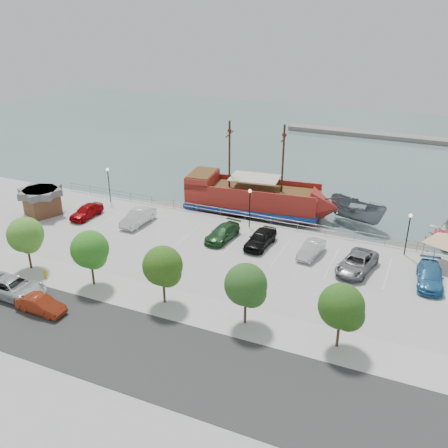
% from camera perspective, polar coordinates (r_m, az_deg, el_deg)
% --- Properties ---
extents(ground, '(160.00, 160.00, 0.00)m').
position_cam_1_polar(ground, '(49.01, 0.13, -4.28)').
color(ground, '#4B6160').
extents(land_slab, '(100.00, 58.00, 1.20)m').
position_cam_1_polar(land_slab, '(34.20, -14.93, -19.21)').
color(land_slab, '#A1A1A1').
rests_on(land_slab, ground).
extents(street, '(100.00, 8.00, 0.04)m').
position_cam_1_polar(street, '(36.75, -10.19, -13.86)').
color(street, '#313131').
rests_on(street, land_slab).
extents(sidewalk, '(100.00, 4.00, 0.05)m').
position_cam_1_polar(sidewalk, '(40.84, -5.56, -9.19)').
color(sidewalk, '#B5B5B5').
rests_on(sidewalk, land_slab).
extents(seawall_railing, '(50.00, 0.06, 1.00)m').
position_cam_1_polar(seawall_railing, '(54.85, 3.39, 0.72)').
color(seawall_railing, gray).
rests_on(seawall_railing, land_slab).
extents(far_shore, '(40.00, 3.00, 0.80)m').
position_cam_1_polar(far_shore, '(97.47, 19.03, 9.39)').
color(far_shore, gray).
rests_on(far_shore, ground).
extents(pirate_ship, '(18.40, 6.85, 11.47)m').
position_cam_1_polar(pirate_ship, '(58.78, 4.54, 2.77)').
color(pirate_ship, maroon).
rests_on(pirate_ship, ground).
extents(patrol_boat, '(7.66, 5.46, 2.78)m').
position_cam_1_polar(patrol_boat, '(58.23, 14.96, 1.20)').
color(patrol_boat, slate).
rests_on(patrol_boat, ground).
extents(dock_west, '(8.05, 3.75, 0.44)m').
position_cam_1_polar(dock_west, '(61.75, -7.48, 2.03)').
color(dock_west, gray).
rests_on(dock_west, ground).
extents(dock_mid, '(7.28, 3.74, 0.40)m').
position_cam_1_polar(dock_mid, '(54.57, 12.59, -1.53)').
color(dock_mid, '#67635E').
rests_on(dock_mid, ground).
extents(dock_east, '(6.77, 4.18, 0.37)m').
position_cam_1_polar(dock_east, '(53.99, 18.78, -2.61)').
color(dock_east, '#6A6459').
rests_on(dock_east, ground).
extents(shed, '(4.87, 4.87, 3.02)m').
position_cam_1_polar(shed, '(60.11, -20.12, 2.51)').
color(shed, brown).
rests_on(shed, land_slab).
extents(canopy_tent, '(5.61, 5.61, 3.64)m').
position_cam_1_polar(canopy_tent, '(49.31, 24.17, -0.99)').
color(canopy_tent, slate).
rests_on(canopy_tent, land_slab).
extents(street_van, '(5.89, 2.75, 1.63)m').
position_cam_1_polar(street_van, '(44.85, -22.92, -6.70)').
color(street_van, '#B3B7B9').
rests_on(street_van, street).
extents(street_sedan, '(4.16, 1.54, 1.36)m').
position_cam_1_polar(street_sedan, '(42.01, -20.20, -8.64)').
color(street_sedan, maroon).
rests_on(street_sedan, street).
extents(fire_hydrant, '(0.28, 0.28, 0.82)m').
position_cam_1_polar(fire_hydrant, '(46.81, -19.74, -5.32)').
color(fire_hydrant, '#F1AE16').
rests_on(fire_hydrant, sidewalk).
extents(lamp_post_left, '(0.36, 0.36, 4.28)m').
position_cam_1_polar(lamp_post_left, '(61.06, -13.08, 5.06)').
color(lamp_post_left, black).
rests_on(lamp_post_left, land_slab).
extents(lamp_post_mid, '(0.36, 0.36, 4.28)m').
position_cam_1_polar(lamp_post_mid, '(52.79, 2.96, 2.60)').
color(lamp_post_mid, black).
rests_on(lamp_post_mid, land_slab).
extents(lamp_post_right, '(0.36, 0.36, 4.28)m').
position_cam_1_polar(lamp_post_right, '(49.94, 20.36, -0.30)').
color(lamp_post_right, black).
rests_on(lamp_post_right, land_slab).
extents(tree_b, '(3.30, 3.20, 5.00)m').
position_cam_1_polar(tree_b, '(47.50, -21.67, -1.32)').
color(tree_b, '#473321').
rests_on(tree_b, sidewalk).
extents(tree_c, '(3.30, 3.20, 5.00)m').
position_cam_1_polar(tree_c, '(43.09, -14.98, -3.00)').
color(tree_c, '#473321').
rests_on(tree_c, sidewalk).
extents(tree_d, '(3.30, 3.20, 5.00)m').
position_cam_1_polar(tree_d, '(39.45, -6.89, -4.98)').
color(tree_d, '#473321').
rests_on(tree_d, sidewalk).
extents(tree_e, '(3.30, 3.20, 5.00)m').
position_cam_1_polar(tree_e, '(36.78, 2.66, -7.16)').
color(tree_e, '#473321').
rests_on(tree_e, sidewalk).
extents(tree_f, '(3.30, 3.20, 5.00)m').
position_cam_1_polar(tree_f, '(35.32, 13.45, -9.37)').
color(tree_f, '#473321').
rests_on(tree_f, sidewalk).
extents(parked_car_a, '(1.97, 4.47, 1.50)m').
position_cam_1_polar(parked_car_a, '(57.98, -15.44, 1.43)').
color(parked_car_a, '#960408').
rests_on(parked_car_a, land_slab).
extents(parked_car_b, '(1.92, 4.93, 1.60)m').
position_cam_1_polar(parked_car_b, '(55.00, -9.80, 0.77)').
color(parked_car_b, silver).
rests_on(parked_car_b, land_slab).
extents(parked_car_d, '(2.56, 5.10, 1.42)m').
position_cam_1_polar(parked_car_d, '(50.77, -0.17, -1.04)').
color(parked_car_d, '#204A23').
rests_on(parked_car_d, land_slab).
extents(parked_car_e, '(2.30, 4.97, 1.65)m').
position_cam_1_polar(parked_car_e, '(49.53, 4.19, -1.65)').
color(parked_car_e, black).
rests_on(parked_car_e, land_slab).
extents(parked_car_f, '(1.98, 4.33, 1.38)m').
position_cam_1_polar(parked_car_f, '(48.35, 9.93, -2.84)').
color(parked_car_f, silver).
rests_on(parked_car_f, land_slab).
extents(parked_car_g, '(3.53, 5.89, 1.53)m').
position_cam_1_polar(parked_car_g, '(46.64, 14.95, -4.31)').
color(parked_car_g, slate).
rests_on(parked_car_g, land_slab).
extents(parked_car_h, '(2.54, 5.36, 1.51)m').
position_cam_1_polar(parked_car_h, '(46.56, 22.48, -5.52)').
color(parked_car_h, teal).
rests_on(parked_car_h, land_slab).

